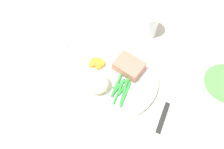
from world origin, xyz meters
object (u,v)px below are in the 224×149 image
Objects in this scene: knife at (169,101)px; salad_bowl at (224,87)px; dinner_plate at (112,78)px; meat_portion at (129,66)px; fork at (57,59)px; water_glass at (147,24)px.

salad_bowl reaches higher than knife.
dinner_plate is 3.28× the size of meat_portion.
salad_bowl reaches higher than dinner_plate.
dinner_plate is 17.61cm from fork.
meat_portion is 0.38× the size of knife.
meat_portion reaches higher than salad_bowl.
meat_portion is at bearing -170.30° from salad_bowl.
fork is at bearing -179.16° from dinner_plate.
meat_portion is 0.55× the size of salad_bowl.
salad_bowl is (29.28, 8.43, 1.65)cm from dinner_plate.
fork is (-17.60, -0.26, -0.60)cm from dinner_plate.
water_glass is (3.28, 19.89, 2.89)cm from dinner_plate.
water_glass is (20.87, 20.14, 3.49)cm from fork.
dinner_plate is 1.80× the size of salad_bowl.
meat_portion is at bearing 12.04° from fork.
dinner_plate is 1.54× the size of fork.
salad_bowl is (46.88, 8.69, 2.25)cm from fork.
water_glass reaches higher than fork.
water_glass is at bearing 126.83° from knife.
water_glass is at bearing 80.64° from dinner_plate.
meat_portion is 21.67cm from fork.
salad_bowl is at bearing 37.92° from knife.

